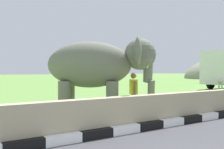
# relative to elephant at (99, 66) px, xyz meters

# --- Properties ---
(striped_curb) EXTENTS (16.20, 0.20, 0.24)m
(striped_curb) POSITION_rel_elephant_xyz_m (-1.98, -2.50, -1.79)
(striped_curb) COLOR white
(striped_curb) RESTS_ON ground_plane
(barrier_parapet) EXTENTS (28.00, 0.36, 1.00)m
(barrier_parapet) POSITION_rel_elephant_xyz_m (0.37, -2.20, -1.41)
(barrier_parapet) COLOR tan
(barrier_parapet) RESTS_ON ground_plane
(elephant) EXTENTS (3.95, 3.59, 2.93)m
(elephant) POSITION_rel_elephant_xyz_m (0.00, 0.00, 0.00)
(elephant) COLOR slate
(elephant) RESTS_ON ground_plane
(person_handler) EXTENTS (0.38, 0.64, 1.66)m
(person_handler) POSITION_rel_elephant_xyz_m (1.39, -0.26, -0.99)
(person_handler) COLOR navy
(person_handler) RESTS_ON ground_plane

